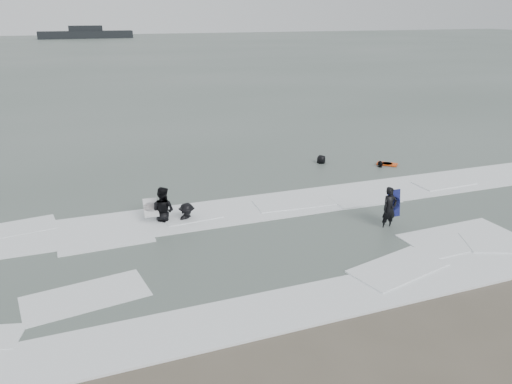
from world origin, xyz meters
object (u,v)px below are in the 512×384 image
object	(u,v)px
surfer_wading	(164,221)
surfer_right_far	(321,164)
surfer_centre	(387,229)
surfer_right_near	(380,168)
surfer_breaker	(187,221)
vessel_horizon	(86,34)

from	to	relation	value
surfer_wading	surfer_right_far	distance (m)	9.64
surfer_centre	surfer_wading	world-z (taller)	surfer_wading
surfer_right_near	surfer_right_far	bearing A→B (deg)	-55.25
surfer_breaker	surfer_centre	bearing A→B (deg)	-54.89
surfer_breaker	surfer_right_far	size ratio (longest dim) A/B	0.96
surfer_breaker	vessel_horizon	world-z (taller)	vessel_horizon
surfer_right_far	surfer_wading	bearing A→B (deg)	12.37
surfer_wading	vessel_horizon	size ratio (longest dim) A/B	0.08
surfer_right_near	surfer_right_far	world-z (taller)	surfer_right_far
surfer_breaker	surfer_right_near	bearing A→B (deg)	-12.41
surfer_right_far	surfer_centre	bearing A→B (deg)	64.93
surfer_right_near	vessel_horizon	bearing A→B (deg)	-108.34
surfer_right_near	vessel_horizon	world-z (taller)	vessel_horizon
surfer_centre	surfer_right_far	world-z (taller)	surfer_right_far
surfer_right_near	vessel_horizon	distance (m)	128.86
surfer_centre	surfer_breaker	distance (m)	7.06
vessel_horizon	surfer_centre	bearing A→B (deg)	-87.92
surfer_centre	surfer_right_far	distance (m)	7.84
surfer_breaker	surfer_right_far	bearing A→B (deg)	1.50
surfer_right_near	vessel_horizon	xyz separation A→B (m)	(-8.63, 128.57, 1.24)
surfer_centre	surfer_breaker	xyz separation A→B (m)	(-6.40, 2.99, 0.00)
surfer_breaker	vessel_horizon	xyz separation A→B (m)	(1.50, 131.76, 1.24)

